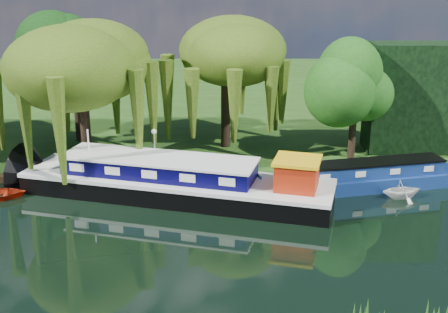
{
  "coord_description": "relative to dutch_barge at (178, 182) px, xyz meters",
  "views": [
    {
      "loc": [
        5.43,
        -26.71,
        13.4
      ],
      "look_at": [
        5.35,
        5.15,
        2.8
      ],
      "focal_mm": 45.0,
      "sensor_mm": 36.0,
      "label": 1
    }
  ],
  "objects": [
    {
      "name": "conifer_hedge",
      "position": [
        16.49,
        8.4,
        3.44
      ],
      "size": [
        6.0,
        3.0,
        8.0
      ],
      "primitive_type": "cube",
      "color": "black",
      "rests_on": "far_bank"
    },
    {
      "name": "white_cruiser",
      "position": [
        13.8,
        -0.18,
        -1.01
      ],
      "size": [
        2.76,
        2.49,
        1.29
      ],
      "primitive_type": "imported",
      "rotation": [
        0.0,
        0.0,
        1.74
      ],
      "color": "silver",
      "rests_on": "ground"
    },
    {
      "name": "willow_left",
      "position": [
        -6.74,
        5.01,
        6.27
      ],
      "size": [
        7.85,
        7.85,
        9.41
      ],
      "color": "black",
      "rests_on": "far_bank"
    },
    {
      "name": "lamppost",
      "position": [
        -2.01,
        4.9,
        1.41
      ],
      "size": [
        0.36,
        0.36,
        2.56
      ],
      "color": "silver",
      "rests_on": "far_bank"
    },
    {
      "name": "dutch_barge",
      "position": [
        0.0,
        0.0,
        0.0
      ],
      "size": [
        19.81,
        9.18,
        4.08
      ],
      "rotation": [
        0.0,
        0.0,
        -0.26
      ],
      "color": "black",
      "rests_on": "ground"
    },
    {
      "name": "tree_far_mid",
      "position": [
        -8.71,
        10.78,
        5.8
      ],
      "size": [
        5.64,
        5.64,
        9.23
      ],
      "color": "black",
      "rests_on": "far_bank"
    },
    {
      "name": "far_bank",
      "position": [
        -2.51,
        28.4,
        -0.79
      ],
      "size": [
        120.0,
        52.0,
        0.45
      ],
      "primitive_type": "cube",
      "color": "#1B3D10",
      "rests_on": "ground"
    },
    {
      "name": "narrowboat",
      "position": [
        12.31,
        1.53,
        -0.31
      ],
      "size": [
        13.64,
        5.15,
        1.97
      ],
      "rotation": [
        0.0,
        0.0,
        0.22
      ],
      "color": "navy",
      "rests_on": "ground"
    },
    {
      "name": "mooring_posts",
      "position": [
        -3.01,
        2.8,
        -0.06
      ],
      "size": [
        19.16,
        0.16,
        1.0
      ],
      "color": "silver",
      "rests_on": "far_bank"
    },
    {
      "name": "reeds_near",
      "position": [
        4.36,
        -13.18,
        -0.46
      ],
      "size": [
        33.7,
        1.5,
        1.1
      ],
      "color": "#1D5416",
      "rests_on": "ground"
    },
    {
      "name": "ground",
      "position": [
        -2.51,
        -5.6,
        -1.01
      ],
      "size": [
        120.0,
        120.0,
        0.0
      ],
      "primitive_type": "plane",
      "color": "black"
    },
    {
      "name": "tree_far_right",
      "position": [
        12.06,
        6.46,
        4.55
      ],
      "size": [
        4.53,
        4.53,
        7.41
      ],
      "color": "black",
      "rests_on": "far_bank"
    },
    {
      "name": "willow_right",
      "position": [
        2.94,
        9.21,
        5.93
      ],
      "size": [
        7.3,
        7.3,
        8.9
      ],
      "color": "black",
      "rests_on": "far_bank"
    }
  ]
}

